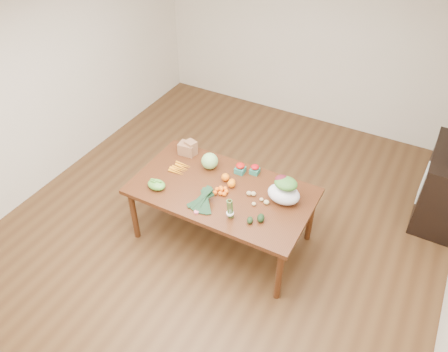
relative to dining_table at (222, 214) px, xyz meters
The scene contains 26 objects.
floor 0.38m from the dining_table, 156.23° to the left, with size 6.00×6.00×0.00m, color brown.
ceiling 2.33m from the dining_table, 156.23° to the left, with size 5.00×6.00×0.02m, color white.
room_walls 0.98m from the dining_table, 156.23° to the left, with size 5.02×6.02×2.70m.
dining_table is the anchor object (origin of this frame).
cabinet 2.69m from the dining_table, 36.63° to the left, with size 0.52×1.02×0.94m, color black.
dish_towel 2.38m from the dining_table, 36.93° to the left, with size 0.02×0.28×0.45m, color white.
paper_bag 0.90m from the dining_table, 151.23° to the left, with size 0.25×0.21×0.18m, color #9A6245, non-canonical shape.
cabbage 0.62m from the dining_table, 138.70° to the left, with size 0.19×0.19×0.19m, color #90B769.
strawberry_basket_a 0.55m from the dining_table, 83.70° to the left, with size 0.11×0.11×0.10m, color red, non-canonical shape.
strawberry_basket_b 0.63m from the dining_table, 65.81° to the left, with size 0.10×0.10×0.09m, color red, non-canonical shape.
orange_a 0.45m from the dining_table, 104.68° to the left, with size 0.09×0.09×0.09m, color #F5550F.
orange_b 0.43m from the dining_table, 66.31° to the left, with size 0.07×0.07×0.07m, color orange.
orange_c 0.43m from the dining_table, 52.51° to the left, with size 0.09×0.09×0.09m, color #F75A0F.
mandarin_cluster 0.42m from the dining_table, 67.41° to the right, with size 0.18×0.18×0.08m, color #FF630F, non-canonical shape.
carrots 0.72m from the dining_table, behind, with size 0.22×0.22×0.03m, color orange, non-canonical shape.
snap_pea_bag 0.82m from the dining_table, 153.59° to the right, with size 0.21×0.16×0.09m, color #5FA538.
kale_bunch 0.57m from the dining_table, 99.60° to the right, with size 0.32×0.40×0.16m, color black, non-canonical shape.
asparagus_bundle 0.66m from the dining_table, 50.55° to the right, with size 0.08×0.08×0.25m, color #537937, non-canonical shape.
potato_a 0.50m from the dining_table, 11.43° to the left, with size 0.06×0.05×0.05m, color tan.
potato_b 0.57m from the dining_table, ahead, with size 0.05×0.04×0.04m, color tan.
potato_c 0.60m from the dining_table, ahead, with size 0.05×0.04×0.04m, color tan.
potato_d 0.53m from the dining_table, 12.49° to the left, with size 0.06×0.05×0.05m, color tan.
potato_e 0.65m from the dining_table, ahead, with size 0.06×0.05×0.05m, color #D7C47C.
avocado_a 0.70m from the dining_table, 31.91° to the right, with size 0.06×0.09×0.06m, color black.
avocado_b 0.73m from the dining_table, 21.80° to the right, with size 0.07×0.11×0.07m, color black.
salad_bag 0.84m from the dining_table, 12.95° to the left, with size 0.35×0.26×0.27m, color white, non-canonical shape.
Camera 1 is at (1.77, -3.12, 3.87)m, focal length 35.00 mm.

